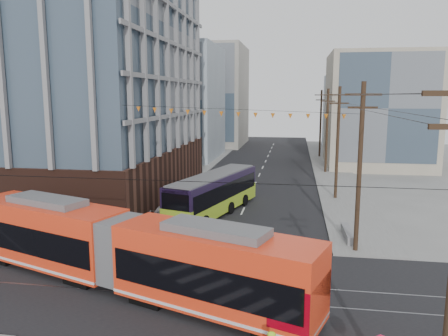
{
  "coord_description": "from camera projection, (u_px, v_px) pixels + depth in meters",
  "views": [
    {
      "loc": [
        4.39,
        -17.32,
        10.15
      ],
      "look_at": [
        -0.32,
        11.59,
        5.26
      ],
      "focal_mm": 35.0,
      "sensor_mm": 36.0,
      "label": 1
    }
  ],
  "objects": [
    {
      "name": "bg_bldg_nw_near",
      "position": [
        163.0,
        102.0,
        71.06
      ],
      "size": [
        18.0,
        16.0,
        18.0
      ],
      "primitive_type": "cube",
      "color": "#8C99A5",
      "rests_on": "ground"
    },
    {
      "name": "bg_bldg_nw_far",
      "position": [
        206.0,
        96.0,
        89.89
      ],
      "size": [
        16.0,
        18.0,
        20.0
      ],
      "primitive_type": "cube",
      "color": "gray",
      "rests_on": "ground"
    },
    {
      "name": "city_bus",
      "position": [
        214.0,
        193.0,
        37.65
      ],
      "size": [
        6.15,
        12.84,
        3.56
      ],
      "primitive_type": null,
      "rotation": [
        0.0,
        0.0,
        -0.29
      ],
      "color": "black",
      "rests_on": "ground"
    },
    {
      "name": "jersey_barrier",
      "position": [
        348.0,
        235.0,
        31.02
      ],
      "size": [
        0.92,
        3.65,
        0.72
      ],
      "primitive_type": "cube",
      "rotation": [
        0.0,
        0.0,
        0.03
      ],
      "color": "slate",
      "rests_on": "ground"
    },
    {
      "name": "ground",
      "position": [
        189.0,
        328.0,
        19.23
      ],
      "size": [
        160.0,
        160.0,
        0.0
      ],
      "primitive_type": "plane",
      "color": "slate"
    },
    {
      "name": "office_building",
      "position": [
        25.0,
        52.0,
        42.75
      ],
      "size": [
        30.0,
        25.0,
        28.6
      ],
      "primitive_type": "cube",
      "color": "#381E16",
      "rests_on": "ground"
    },
    {
      "name": "bg_bldg_ne_near",
      "position": [
        378.0,
        111.0,
        62.1
      ],
      "size": [
        14.0,
        14.0,
        16.0
      ],
      "primitive_type": "cube",
      "color": "gray",
      "rests_on": "ground"
    },
    {
      "name": "parked_car_silver",
      "position": [
        147.0,
        229.0,
        31.05
      ],
      "size": [
        2.54,
        4.74,
        1.48
      ],
      "primitive_type": "imported",
      "rotation": [
        0.0,
        0.0,
        2.91
      ],
      "color": "#A2ADBA",
      "rests_on": "ground"
    },
    {
      "name": "parked_car_white",
      "position": [
        168.0,
        211.0,
        36.2
      ],
      "size": [
        1.98,
        4.43,
        1.26
      ],
      "primitive_type": "imported",
      "rotation": [
        0.0,
        0.0,
        3.09
      ],
      "color": "#BABABA",
      "rests_on": "ground"
    },
    {
      "name": "parked_car_grey",
      "position": [
        189.0,
        195.0,
        42.04
      ],
      "size": [
        2.61,
        4.97,
        1.34
      ],
      "primitive_type": "imported",
      "rotation": [
        0.0,
        0.0,
        3.06
      ],
      "color": "#585B5E",
      "rests_on": "ground"
    },
    {
      "name": "utility_pole_far",
      "position": [
        321.0,
        124.0,
        71.49
      ],
      "size": [
        0.3,
        0.3,
        11.0
      ],
      "primitive_type": "cylinder",
      "color": "black",
      "rests_on": "ground"
    },
    {
      "name": "streetcar",
      "position": [
        122.0,
        250.0,
        23.02
      ],
      "size": [
        21.16,
        10.05,
        4.12
      ],
      "primitive_type": null,
      "rotation": [
        0.0,
        0.0,
        -0.34
      ],
      "color": "red",
      "rests_on": "ground"
    },
    {
      "name": "bg_bldg_ne_far",
      "position": [
        369.0,
        112.0,
        81.42
      ],
      "size": [
        16.0,
        16.0,
        14.0
      ],
      "primitive_type": "cube",
      "color": "#8C99A5",
      "rests_on": "ground"
    }
  ]
}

